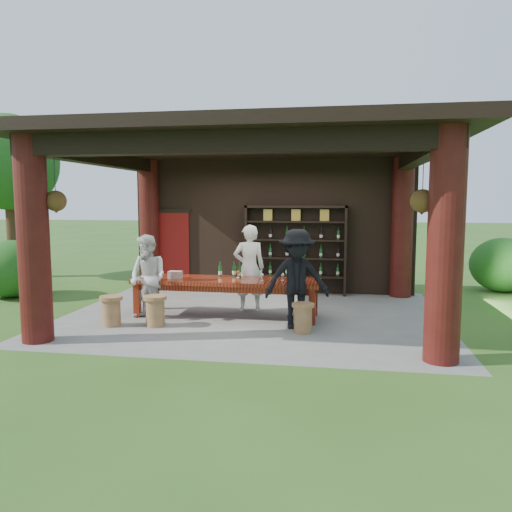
% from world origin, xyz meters
% --- Properties ---
extents(ground, '(90.00, 90.00, 0.00)m').
position_xyz_m(ground, '(0.00, 0.00, 0.00)').
color(ground, '#2D5119').
rests_on(ground, ground).
extents(pavilion, '(7.50, 6.00, 3.60)m').
position_xyz_m(pavilion, '(-0.01, 0.43, 2.13)').
color(pavilion, slate).
rests_on(pavilion, ground).
extents(wine_shelf, '(2.47, 0.37, 2.17)m').
position_xyz_m(wine_shelf, '(0.63, 2.45, 1.09)').
color(wine_shelf, black).
rests_on(wine_shelf, ground).
extents(tasting_table, '(3.69, 0.99, 0.75)m').
position_xyz_m(tasting_table, '(-0.50, -0.19, 0.64)').
color(tasting_table, '#62150E').
rests_on(tasting_table, ground).
extents(stool_near_left, '(0.43, 0.43, 0.56)m').
position_xyz_m(stool_near_left, '(-1.60, -1.16, 0.30)').
color(stool_near_left, brown).
rests_on(stool_near_left, ground).
extents(stool_near_right, '(0.39, 0.39, 0.52)m').
position_xyz_m(stool_near_right, '(1.09, -1.17, 0.27)').
color(stool_near_right, brown).
rests_on(stool_near_right, ground).
extents(stool_far_left, '(0.42, 0.42, 0.55)m').
position_xyz_m(stool_far_left, '(-2.41, -1.27, 0.29)').
color(stool_far_left, brown).
rests_on(stool_far_left, ground).
extents(host, '(0.75, 0.60, 1.79)m').
position_xyz_m(host, '(-0.15, 0.43, 0.90)').
color(host, white).
rests_on(host, ground).
extents(guest_woman, '(0.98, 0.89, 1.64)m').
position_xyz_m(guest_woman, '(-1.91, -0.70, 0.82)').
color(guest_woman, silver).
rests_on(guest_woman, ground).
extents(guest_man, '(1.29, 0.95, 1.79)m').
position_xyz_m(guest_man, '(0.95, -0.85, 0.89)').
color(guest_man, black).
rests_on(guest_man, ground).
extents(table_bottles, '(0.49, 0.20, 0.31)m').
position_xyz_m(table_bottles, '(-0.46, 0.10, 0.90)').
color(table_bottles, '#194C1E').
rests_on(table_bottles, tasting_table).
extents(table_glasses, '(0.98, 0.36, 0.15)m').
position_xyz_m(table_glasses, '(0.26, -0.17, 0.82)').
color(table_glasses, silver).
rests_on(table_glasses, tasting_table).
extents(napkin_basket, '(0.26, 0.18, 0.14)m').
position_xyz_m(napkin_basket, '(-1.52, -0.25, 0.82)').
color(napkin_basket, '#BF6672').
rests_on(napkin_basket, tasting_table).
extents(shrubs, '(14.98, 8.81, 1.36)m').
position_xyz_m(shrubs, '(1.01, 0.19, 0.57)').
color(shrubs, '#194C14').
rests_on(shrubs, ground).
extents(trees, '(20.73, 9.32, 4.80)m').
position_xyz_m(trees, '(3.77, 1.01, 3.37)').
color(trees, '#3F2819').
rests_on(trees, ground).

